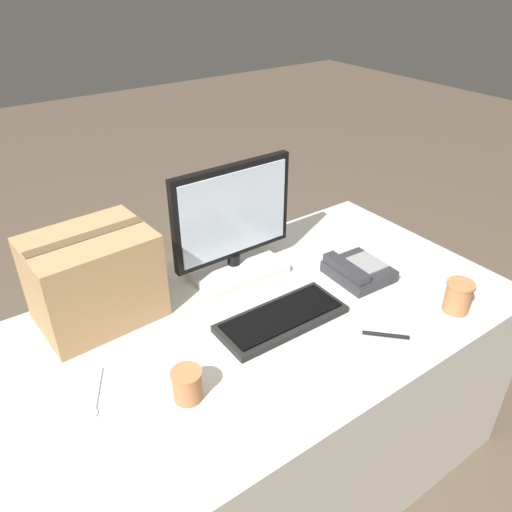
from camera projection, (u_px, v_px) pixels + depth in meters
The scene contains 10 objects.
ground_plane at pixel (243, 474), 1.88m from camera, with size 12.00×12.00×0.00m, color brown.
office_desk at pixel (241, 409), 1.69m from camera, with size 1.80×0.90×0.72m.
monitor at pixel (233, 232), 1.68m from camera, with size 0.44×0.24×0.40m.
keyboard at pixel (281, 318), 1.52m from camera, with size 0.40×0.17×0.03m.
desk_phone at pixel (357, 271), 1.72m from camera, with size 0.19×0.21×0.07m.
paper_cup_left at pixel (187, 385), 1.25m from camera, with size 0.08×0.08×0.09m.
paper_cup_right at pixel (458, 297), 1.55m from camera, with size 0.09×0.09×0.10m.
spoon at pixel (97, 398), 1.26m from camera, with size 0.09×0.16×0.00m.
cardboard_box at pixel (94, 278), 1.48m from camera, with size 0.36×0.28×0.28m.
pen_marker at pixel (386, 335), 1.47m from camera, with size 0.10×0.11×0.01m.
Camera 1 is at (-0.64, -0.98, 1.69)m, focal length 35.00 mm.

